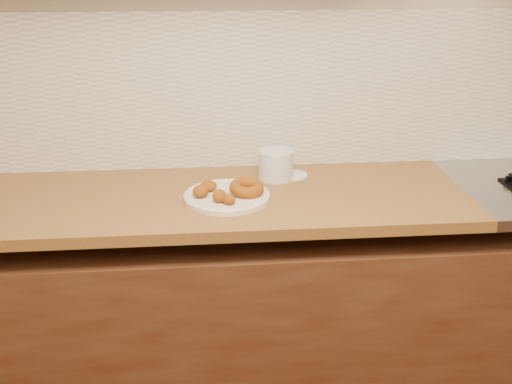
{
  "coord_description": "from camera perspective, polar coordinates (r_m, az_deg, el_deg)",
  "views": [
    {
      "loc": [
        -0.42,
        -0.28,
        1.7
      ],
      "look_at": [
        -0.26,
        1.62,
        0.93
      ],
      "focal_mm": 42.0,
      "sensor_mm": 36.0,
      "label": 1
    }
  ],
  "objects": [
    {
      "name": "wooden_utensil",
      "position": [
        2.17,
        -4.02,
        0.43
      ],
      "size": [
        0.17,
        0.09,
        0.01
      ],
      "primitive_type": "cube",
      "rotation": [
        0.0,
        0.0,
        0.39
      ],
      "color": "#947D4D",
      "rests_on": "butcher_block"
    },
    {
      "name": "brass_jar_lid",
      "position": [
        2.3,
        2.65,
        1.8
      ],
      "size": [
        0.09,
        0.09,
        0.01
      ],
      "primitive_type": "cylinder",
      "rotation": [
        0.0,
        0.0,
        0.32
      ],
      "color": "olive",
      "rests_on": "butcher_block"
    },
    {
      "name": "base_cabinet",
      "position": [
        2.41,
        6.04,
        -11.26
      ],
      "size": [
        3.6,
        0.6,
        0.77
      ],
      "primitive_type": "cube",
      "color": "brown",
      "rests_on": "floor"
    },
    {
      "name": "tub_lid",
      "position": [
        2.3,
        3.47,
        1.62
      ],
      "size": [
        0.15,
        0.15,
        0.01
      ],
      "primitive_type": "cylinder",
      "rotation": [
        0.0,
        0.0,
        -0.41
      ],
      "color": "silver",
      "rests_on": "butcher_block"
    },
    {
      "name": "fried_dough_chunks",
      "position": [
        2.05,
        -4.27,
        0.02
      ],
      "size": [
        0.16,
        0.2,
        0.05
      ],
      "color": "#934905",
      "rests_on": "donut_plate"
    },
    {
      "name": "backsplash",
      "position": [
        2.36,
        5.48,
        9.64
      ],
      "size": [
        3.6,
        0.02,
        0.6
      ],
      "primitive_type": "cube",
      "color": "silver",
      "rests_on": "wall_back"
    },
    {
      "name": "plastic_tub",
      "position": [
        2.25,
        1.91,
        2.63
      ],
      "size": [
        0.14,
        0.14,
        0.11
      ],
      "primitive_type": "cylinder",
      "rotation": [
        0.0,
        0.0,
        0.11
      ],
      "color": "silver",
      "rests_on": "butcher_block"
    },
    {
      "name": "butcher_block",
      "position": [
        2.14,
        -10.72,
        -0.92
      ],
      "size": [
        2.3,
        0.62,
        0.04
      ],
      "primitive_type": "cube",
      "color": "olive",
      "rests_on": "base_cabinet"
    },
    {
      "name": "donut_plate",
      "position": [
        2.08,
        -2.79,
        -0.43
      ],
      "size": [
        0.3,
        0.3,
        0.02
      ],
      "primitive_type": "cylinder",
      "color": "silver",
      "rests_on": "butcher_block"
    },
    {
      "name": "wall_back",
      "position": [
        2.34,
        5.56,
        13.29
      ],
      "size": [
        4.0,
        0.02,
        2.7
      ],
      "primitive_type": "cube",
      "color": "#BDAC8F",
      "rests_on": "ground"
    },
    {
      "name": "ring_donut",
      "position": [
        2.07,
        -0.92,
        0.39
      ],
      "size": [
        0.17,
        0.17,
        0.05
      ],
      "primitive_type": "torus",
      "rotation": [
        0.1,
        0.0,
        0.76
      ],
      "color": "#934905",
      "rests_on": "donut_plate"
    }
  ]
}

